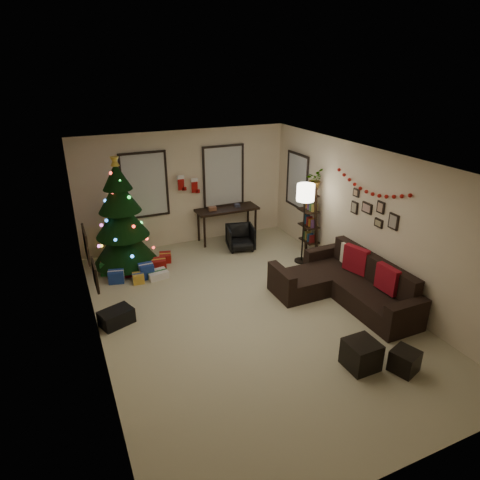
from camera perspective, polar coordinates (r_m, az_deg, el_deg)
name	(u,v)px	position (r m, az deg, el deg)	size (l,w,h in m)	color
floor	(249,313)	(7.61, 1.18, -9.75)	(7.00, 7.00, 0.00)	#B7AE8B
ceiling	(250,162)	(6.55, 1.38, 10.51)	(7.00, 7.00, 0.00)	white
wall_back	(185,189)	(10.06, -7.36, 6.89)	(5.00, 5.00, 0.00)	beige
wall_front	(406,376)	(4.52, 21.51, -16.72)	(5.00, 5.00, 0.00)	beige
wall_left	(91,272)	(6.40, -19.43, -4.03)	(7.00, 7.00, 0.00)	beige
wall_right	(370,221)	(8.28, 17.11, 2.46)	(7.00, 7.00, 0.00)	beige
window_back_left	(145,185)	(9.76, -12.74, 7.23)	(1.05, 0.06, 1.50)	#728CB2
window_back_right	(223,176)	(10.28, -2.26, 8.58)	(1.05, 0.06, 1.50)	#728CB2
window_right_wall	(298,181)	(10.17, 7.78, 7.93)	(0.06, 0.90, 1.30)	#728CB2
christmas_tree	(122,222)	(9.10, -15.64, 2.30)	(1.33, 1.33, 2.48)	black
presents	(142,269)	(9.05, -13.12, -3.87)	(1.50, 1.01, 0.30)	navy
sofa	(346,285)	(8.14, 14.08, -5.94)	(1.74, 2.54, 0.83)	black
pillow_red_a	(387,279)	(7.77, 19.24, -4.99)	(0.12, 0.47, 0.47)	maroon
pillow_red_b	(356,260)	(8.32, 15.36, -2.56)	(0.13, 0.50, 0.50)	maroon
pillow_cream	(348,255)	(8.48, 14.41, -2.03)	(0.12, 0.40, 0.40)	beige
ottoman_near	(361,354)	(6.56, 16.01, -14.61)	(0.44, 0.44, 0.42)	black
ottoman_far	(405,361)	(6.71, 21.29, -14.94)	(0.35, 0.35, 0.33)	black
desk	(227,212)	(10.29, -1.76, 3.79)	(1.52, 0.54, 0.82)	black
desk_chair	(240,237)	(9.92, 0.07, 0.35)	(0.56, 0.53, 0.58)	black
bookshelf	(310,221)	(9.60, 9.36, 2.56)	(0.30, 0.49, 1.66)	black
potted_plant	(315,176)	(9.24, 10.02, 8.44)	(0.50, 0.43, 0.55)	#4C4C4C
floor_lamp	(305,198)	(8.97, 8.79, 5.64)	(0.37, 0.37, 1.77)	black
art_map	(86,244)	(7.01, -20.05, -0.55)	(0.04, 0.60, 0.50)	black
art_abstract	(95,275)	(5.87, -18.95, -4.46)	(0.04, 0.45, 0.35)	black
gallery	(373,211)	(8.15, 17.52, 3.73)	(0.03, 1.25, 0.54)	black
garland	(370,187)	(8.09, 17.14, 6.88)	(0.08, 1.90, 0.30)	#A5140C
stocking_left	(181,183)	(9.81, -7.92, 7.65)	(0.20, 0.05, 0.36)	#990F0C
stocking_right	(195,185)	(9.96, -6.11, 7.33)	(0.20, 0.05, 0.36)	#990F0C
storage_bin	(116,317)	(7.54, -16.32, -9.93)	(0.53, 0.36, 0.27)	black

